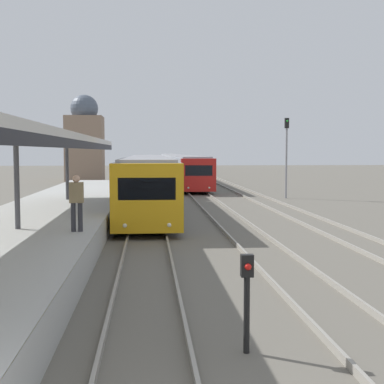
# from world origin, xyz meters

# --- Properties ---
(platform_canopy) EXTENTS (4.00, 25.05, 2.87)m
(platform_canopy) POSITION_xyz_m (-3.86, 12.06, 3.66)
(platform_canopy) COLOR beige
(platform_canopy) RESTS_ON station_platform
(person_on_platform) EXTENTS (0.40, 0.22, 1.66)m
(person_on_platform) POSITION_xyz_m (-2.04, 11.37, 1.84)
(person_on_platform) COLOR #2D2D33
(person_on_platform) RESTS_ON station_platform
(train_near) EXTENTS (2.70, 32.79, 2.93)m
(train_near) POSITION_xyz_m (0.00, 31.32, 1.63)
(train_near) COLOR gold
(train_near) RESTS_ON ground_plane
(train_far) EXTENTS (2.62, 62.01, 2.85)m
(train_far) POSITION_xyz_m (3.76, 65.84, 1.59)
(train_far) COLOR red
(train_far) RESTS_ON ground_plane
(signal_post_near) EXTENTS (0.20, 0.21, 1.61)m
(signal_post_near) POSITION_xyz_m (1.63, 3.89, 1.01)
(signal_post_near) COLOR black
(signal_post_near) RESTS_ON ground_plane
(signal_mast_far) EXTENTS (0.28, 0.29, 5.55)m
(signal_mast_far) POSITION_xyz_m (9.58, 31.97, 3.45)
(signal_mast_far) COLOR gray
(signal_mast_far) RESTS_ON ground_plane
(distant_domed_building) EXTENTS (4.00, 4.00, 9.43)m
(distant_domed_building) POSITION_xyz_m (-6.91, 55.26, 4.40)
(distant_domed_building) COLOR #89705B
(distant_domed_building) RESTS_ON ground_plane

